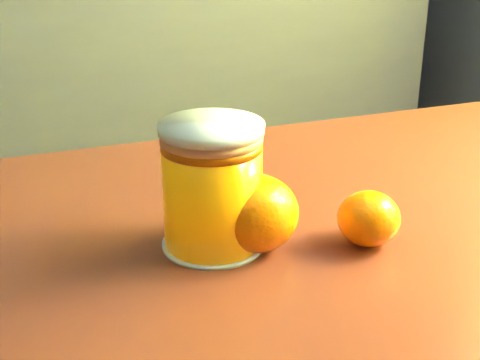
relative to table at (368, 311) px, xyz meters
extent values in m
cube|color=maroon|center=(0.00, 0.00, 0.07)|extent=(0.99, 0.74, 0.04)
cylinder|color=orange|center=(-0.15, 0.01, 0.14)|extent=(0.09, 0.09, 0.10)
cylinder|color=#E1925B|center=(-0.15, 0.01, 0.19)|extent=(0.09, 0.09, 0.01)
cylinder|color=silver|center=(-0.15, 0.01, 0.20)|extent=(0.09, 0.09, 0.01)
ellipsoid|color=#FF6F05|center=(-0.12, 0.00, 0.12)|extent=(0.10, 0.10, 0.07)
ellipsoid|color=#FF6F05|center=(-0.02, -0.02, 0.11)|extent=(0.06, 0.06, 0.05)
camera|label=1|loc=(-0.27, -0.51, 0.37)|focal=50.00mm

